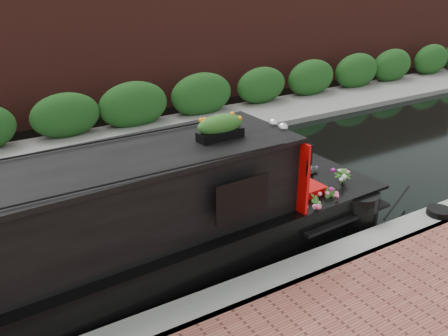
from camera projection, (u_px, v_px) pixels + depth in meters
ground at (134, 218)px, 9.80m from camera, size 80.00×80.00×0.00m
near_bank_coping at (221, 312)px, 7.21m from camera, size 40.00×0.60×0.50m
far_bank_path at (73, 152)px, 13.09m from camera, size 40.00×2.40×0.34m
far_hedge at (64, 142)px, 13.80m from camera, size 40.00×1.10×2.80m
far_brick_wall at (46, 122)px, 15.44m from camera, size 40.00×1.00×8.00m
narrowboat at (52, 259)px, 7.04m from camera, size 11.53×2.55×2.69m
rope_fender at (362, 198)px, 10.28m from camera, size 0.31×0.40×0.31m
coiled_mooring_rope at (439, 212)px, 9.38m from camera, size 0.47×0.47×0.12m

